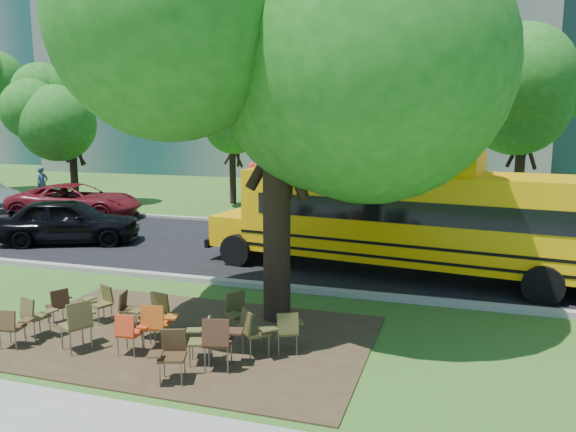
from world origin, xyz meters
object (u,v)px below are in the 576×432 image
(chair_0, at_px, (11,324))
(black_car, at_px, (69,221))
(chair_2, at_px, (78,320))
(chair_13, at_px, (288,328))
(main_tree, at_px, (276,21))
(chair_10, at_px, (128,306))
(chair_11, at_px, (156,322))
(chair_14, at_px, (219,338))
(chair_7, at_px, (253,329))
(chair_4, at_px, (129,330))
(chair_6, at_px, (203,336))
(chair_5, at_px, (171,351))
(chair_3, at_px, (155,311))
(chair_8, at_px, (59,302))
(chair_12, at_px, (238,311))
(school_bus, at_px, (430,218))
(bg_car_red, at_px, (76,201))
(pedestrian_a, at_px, (42,184))
(chair_1, at_px, (34,313))
(chair_9, at_px, (102,300))

(chair_0, bearing_deg, black_car, 112.01)
(chair_2, bearing_deg, chair_13, -45.44)
(main_tree, bearing_deg, chair_10, -152.04)
(chair_11, height_order, chair_14, chair_14)
(chair_0, relative_size, chair_7, 0.87)
(chair_7, bearing_deg, black_car, -169.46)
(chair_4, xyz_separation_m, chair_6, (1.38, 0.09, 0.02))
(chair_5, height_order, chair_11, chair_11)
(chair_10, bearing_deg, chair_3, 58.02)
(chair_8, xyz_separation_m, chair_12, (3.76, 0.37, 0.09))
(chair_5, relative_size, chair_10, 1.11)
(chair_7, xyz_separation_m, chair_11, (-1.77, -0.24, 0.01))
(chair_0, xyz_separation_m, chair_3, (2.21, 1.23, 0.07))
(chair_6, distance_m, chair_10, 2.39)
(school_bus, relative_size, chair_5, 13.60)
(chair_0, distance_m, bg_car_red, 14.18)
(chair_6, height_order, chair_12, chair_12)
(black_car, bearing_deg, chair_3, -154.82)
(chair_8, distance_m, bg_car_red, 13.11)
(chair_12, bearing_deg, chair_13, 104.19)
(chair_3, height_order, pedestrian_a, pedestrian_a)
(chair_2, relative_size, chair_14, 1.01)
(chair_4, relative_size, chair_10, 1.03)
(chair_1, bearing_deg, chair_9, 75.09)
(main_tree, distance_m, chair_10, 6.28)
(chair_3, height_order, chair_10, chair_3)
(chair_13, distance_m, bg_car_red, 16.49)
(chair_0, bearing_deg, chair_5, -15.20)
(chair_8, distance_m, chair_9, 0.83)
(chair_4, distance_m, black_car, 10.21)
(main_tree, xyz_separation_m, chair_14, (-0.12, -2.63, -5.40))
(chair_1, relative_size, chair_5, 0.98)
(chair_6, height_order, black_car, black_car)
(main_tree, bearing_deg, chair_3, -138.26)
(main_tree, distance_m, chair_6, 6.03)
(chair_6, height_order, chair_14, chair_14)
(chair_1, bearing_deg, chair_4, 10.70)
(chair_13, xyz_separation_m, pedestrian_a, (-17.87, 14.59, 0.37))
(chair_1, relative_size, chair_9, 1.07)
(chair_3, bearing_deg, chair_1, 28.86)
(chair_1, bearing_deg, chair_2, 2.46)
(chair_1, distance_m, chair_7, 4.29)
(chair_4, xyz_separation_m, chair_13, (2.64, 0.90, 0.02))
(chair_4, xyz_separation_m, chair_14, (1.76, -0.09, 0.10))
(main_tree, xyz_separation_m, chair_13, (0.76, -1.64, -5.49))
(black_car, bearing_deg, bg_car_red, 12.62)
(chair_12, height_order, chair_14, chair_14)
(chair_3, relative_size, chair_9, 1.14)
(chair_0, bearing_deg, pedestrian_a, 118.93)
(chair_1, xyz_separation_m, chair_7, (4.27, 0.43, 0.03))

